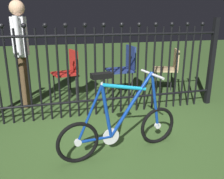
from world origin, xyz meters
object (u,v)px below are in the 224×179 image
Objects in this scene: person_visitor at (21,46)px; chair_tan at (169,66)px; bicycle at (120,125)px; chair_navy at (124,66)px; chair_red at (68,70)px.

chair_tan is at bearing 0.14° from person_visitor.
bicycle is 1.64× the size of chair_tan.
chair_navy is at bearing 71.12° from bicycle.
chair_navy is at bearing -2.25° from chair_red.
bicycle is 2.10m from person_visitor.
chair_red is (-1.80, 0.10, 0.02)m from chair_tan.
person_visitor is at bearing -177.61° from chair_navy.
bicycle is at bearing -78.77° from chair_red.
chair_navy is at bearing 175.69° from chair_tan.
chair_red is at bearing 8.84° from person_visitor.
chair_tan is 2.53m from person_visitor.
chair_red reaches higher than chair_tan.
person_visitor is (-1.65, -0.07, 0.41)m from chair_navy.
chair_tan is 0.97× the size of chair_red.
person_visitor is at bearing 121.61° from bicycle.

